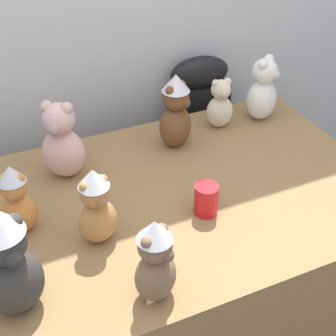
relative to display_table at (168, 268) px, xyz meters
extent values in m
cube|color=olive|center=(0.00, 0.00, 0.00)|extent=(1.54, 0.96, 0.74)
cube|color=black|center=(0.43, 0.61, 0.03)|extent=(0.29, 0.14, 0.80)
ellipsoid|color=black|center=(0.43, 0.61, 0.49)|extent=(0.29, 0.14, 0.15)
ellipsoid|color=beige|center=(0.39, 0.34, 0.44)|extent=(0.12, 0.11, 0.14)
sphere|color=beige|center=(0.39, 0.34, 0.54)|extent=(0.08, 0.08, 0.08)
sphere|color=beige|center=(0.36, 0.34, 0.57)|extent=(0.03, 0.03, 0.03)
sphere|color=beige|center=(0.41, 0.34, 0.57)|extent=(0.03, 0.03, 0.03)
sphere|color=#ABA08A|center=(0.38, 0.30, 0.53)|extent=(0.03, 0.03, 0.03)
ellipsoid|color=beige|center=(-0.29, 0.27, 0.46)|extent=(0.20, 0.19, 0.19)
sphere|color=beige|center=(-0.29, 0.27, 0.60)|extent=(0.11, 0.11, 0.11)
sphere|color=beige|center=(-0.32, 0.29, 0.65)|extent=(0.04, 0.04, 0.04)
sphere|color=beige|center=(-0.26, 0.25, 0.65)|extent=(0.04, 0.04, 0.04)
sphere|color=#A88783|center=(-0.32, 0.23, 0.59)|extent=(0.05, 0.05, 0.05)
ellipsoid|color=#D17F3D|center=(-0.49, 0.04, 0.44)|extent=(0.14, 0.13, 0.14)
sphere|color=#D17F3D|center=(-0.49, 0.04, 0.54)|extent=(0.08, 0.08, 0.08)
sphere|color=#D17F3D|center=(-0.52, 0.05, 0.57)|extent=(0.03, 0.03, 0.03)
sphere|color=#D17F3D|center=(-0.47, 0.03, 0.57)|extent=(0.03, 0.03, 0.03)
sphere|color=#A06536|center=(-0.51, 0.00, 0.53)|extent=(0.03, 0.03, 0.03)
cone|color=silver|center=(-0.49, 0.04, 0.59)|extent=(0.09, 0.09, 0.05)
ellipsoid|color=brown|center=(0.16, 0.28, 0.45)|extent=(0.18, 0.17, 0.17)
sphere|color=brown|center=(0.16, 0.28, 0.58)|extent=(0.10, 0.10, 0.10)
sphere|color=brown|center=(0.13, 0.27, 0.62)|extent=(0.04, 0.04, 0.04)
sphere|color=brown|center=(0.19, 0.30, 0.62)|extent=(0.04, 0.04, 0.04)
sphere|color=brown|center=(0.18, 0.25, 0.57)|extent=(0.04, 0.04, 0.04)
cone|color=silver|center=(0.16, 0.28, 0.64)|extent=(0.11, 0.11, 0.07)
ellipsoid|color=#7F6047|center=(-0.20, -0.38, 0.44)|extent=(0.16, 0.15, 0.15)
sphere|color=#7F6047|center=(-0.20, -0.38, 0.56)|extent=(0.09, 0.09, 0.09)
sphere|color=#7F6047|center=(-0.23, -0.39, 0.59)|extent=(0.03, 0.03, 0.03)
sphere|color=#7F6047|center=(-0.18, -0.36, 0.59)|extent=(0.03, 0.03, 0.03)
sphere|color=brown|center=(-0.19, -0.41, 0.55)|extent=(0.04, 0.04, 0.04)
cone|color=silver|center=(-0.20, -0.38, 0.61)|extent=(0.10, 0.10, 0.06)
ellipsoid|color=#383533|center=(-0.55, -0.27, 0.47)|extent=(0.19, 0.17, 0.19)
sphere|color=#383533|center=(-0.55, -0.27, 0.61)|extent=(0.12, 0.12, 0.12)
sphere|color=#383533|center=(-0.52, -0.26, 0.65)|extent=(0.04, 0.04, 0.04)
sphere|color=#32302E|center=(-0.54, -0.31, 0.60)|extent=(0.05, 0.05, 0.05)
ellipsoid|color=#B27A42|center=(-0.28, -0.11, 0.44)|extent=(0.14, 0.12, 0.15)
sphere|color=#B27A42|center=(-0.28, -0.11, 0.55)|extent=(0.09, 0.09, 0.09)
sphere|color=#B27A42|center=(-0.31, -0.11, 0.59)|extent=(0.03, 0.03, 0.03)
sphere|color=#B27A42|center=(-0.25, -0.10, 0.59)|extent=(0.03, 0.03, 0.03)
sphere|color=olive|center=(-0.27, -0.14, 0.55)|extent=(0.04, 0.04, 0.04)
cone|color=silver|center=(-0.28, -0.11, 0.61)|extent=(0.09, 0.09, 0.06)
ellipsoid|color=white|center=(0.58, 0.33, 0.46)|extent=(0.19, 0.18, 0.18)
sphere|color=white|center=(0.58, 0.33, 0.59)|extent=(0.11, 0.11, 0.11)
sphere|color=white|center=(0.56, 0.31, 0.63)|extent=(0.04, 0.04, 0.04)
sphere|color=white|center=(0.61, 0.35, 0.63)|extent=(0.04, 0.04, 0.04)
sphere|color=#B4B3AF|center=(0.61, 0.29, 0.58)|extent=(0.04, 0.04, 0.04)
cylinder|color=red|center=(0.08, -0.13, 0.42)|extent=(0.08, 0.08, 0.11)
cube|color=white|center=(-0.20, -0.39, 0.39)|extent=(0.07, 0.02, 0.05)
camera|label=1|loc=(-0.53, -1.18, 1.44)|focal=51.49mm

